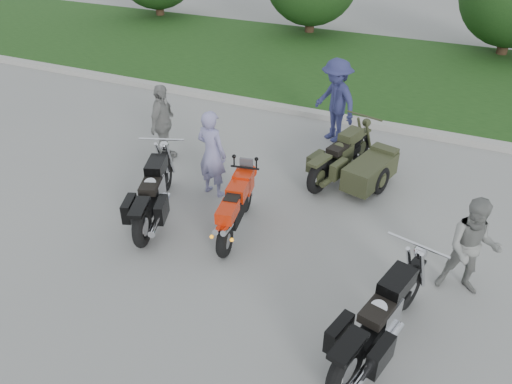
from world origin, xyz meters
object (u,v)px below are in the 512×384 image
at_px(cruiser_left, 153,195).
at_px(cruiser_right, 378,322).
at_px(person_grey, 472,248).
at_px(cruiser_sidecar, 357,166).
at_px(person_back, 163,123).
at_px(sportbike_red, 235,207).
at_px(person_stripe, 212,154).
at_px(person_denim, 335,101).

height_order(cruiser_left, cruiser_right, cruiser_right).
distance_m(cruiser_right, person_grey, 1.92).
xyz_separation_m(cruiser_sidecar, person_back, (-4.07, -0.67, 0.42)).
height_order(sportbike_red, cruiser_left, cruiser_left).
distance_m(person_grey, person_back, 6.54).
bearing_deg(person_grey, person_stripe, 161.69).
relative_size(cruiser_right, person_grey, 1.55).
bearing_deg(person_back, cruiser_left, -161.51).
xyz_separation_m(person_grey, person_denim, (-3.30, 4.13, 0.18)).
distance_m(cruiser_sidecar, person_grey, 3.27).
relative_size(cruiser_right, person_denim, 1.27).
distance_m(cruiser_left, cruiser_right, 4.51).
height_order(cruiser_right, person_grey, person_grey).
bearing_deg(person_denim, sportbike_red, -62.24).
distance_m(sportbike_red, cruiser_left, 1.54).
distance_m(cruiser_left, person_denim, 4.90).
xyz_separation_m(cruiser_left, person_stripe, (0.55, 1.20, 0.38)).
xyz_separation_m(cruiser_right, person_grey, (0.92, 1.65, 0.30)).
height_order(cruiser_sidecar, person_grey, person_grey).
bearing_deg(person_denim, person_back, -107.47).
bearing_deg(person_stripe, cruiser_sidecar, -139.48).
xyz_separation_m(cruiser_left, person_grey, (5.24, 0.34, 0.31)).
height_order(cruiser_right, person_stripe, person_stripe).
relative_size(cruiser_left, person_stripe, 1.36).
xyz_separation_m(sportbike_red, person_grey, (3.71, 0.14, 0.26)).
bearing_deg(sportbike_red, person_denim, 73.74).
bearing_deg(cruiser_right, cruiser_sidecar, 122.78).
bearing_deg(person_grey, cruiser_left, 175.74).
bearing_deg(person_stripe, person_denim, -103.73).
relative_size(person_stripe, person_denim, 0.89).
bearing_deg(cruiser_right, cruiser_left, 177.34).
height_order(cruiser_left, person_stripe, person_stripe).
relative_size(cruiser_sidecar, person_stripe, 1.34).
xyz_separation_m(sportbike_red, cruiser_sidecar, (1.45, 2.47, -0.11)).
height_order(sportbike_red, cruiser_sidecar, cruiser_sidecar).
relative_size(sportbike_red, person_stripe, 1.10).
bearing_deg(cruiser_sidecar, cruiser_left, -123.71).
distance_m(sportbike_red, person_back, 3.19).
bearing_deg(cruiser_right, person_back, 162.72).
xyz_separation_m(sportbike_red, person_back, (-2.62, 1.80, 0.32)).
bearing_deg(person_back, person_denim, -60.82).
height_order(person_denim, person_back, person_denim).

